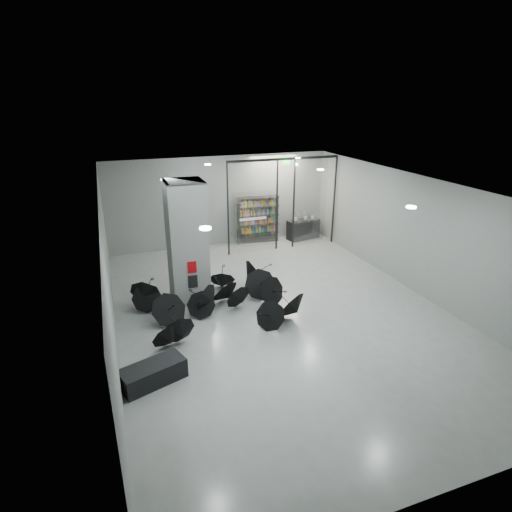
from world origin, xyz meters
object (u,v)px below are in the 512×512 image
object	(u,v)px
bench	(153,373)
bookshelf	(258,219)
column	(187,242)
umbrella_cluster	(221,301)
shop_counter	(303,229)

from	to	relation	value
bench	bookshelf	world-z (taller)	bookshelf
column	bench	bearing A→B (deg)	-112.59
bench	bookshelf	size ratio (longest dim) A/B	0.73
bookshelf	umbrella_cluster	distance (m)	6.95
column	shop_counter	world-z (taller)	column
column	umbrella_cluster	size ratio (longest dim) A/B	0.71
bookshelf	umbrella_cluster	world-z (taller)	bookshelf
column	shop_counter	distance (m)	7.89
column	bench	world-z (taller)	column
column	bench	distance (m)	4.88
shop_counter	umbrella_cluster	world-z (taller)	umbrella_cluster
shop_counter	umbrella_cluster	size ratio (longest dim) A/B	0.27
column	bench	size ratio (longest dim) A/B	2.60
column	bookshelf	xyz separation A→B (m)	(4.18, 4.75, -0.94)
column	umbrella_cluster	xyz separation A→B (m)	(0.74, -1.24, -1.69)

